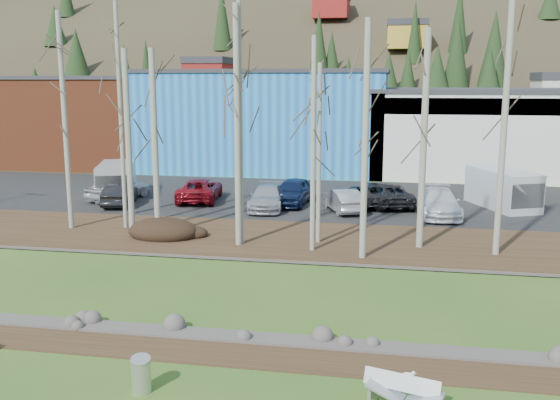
% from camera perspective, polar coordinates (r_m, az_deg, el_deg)
% --- Properties ---
extents(ground, '(200.00, 200.00, 0.00)m').
position_cam_1_polar(ground, '(16.17, -8.19, -16.62)').
color(ground, '#35581F').
rests_on(ground, ground).
extents(dirt_strip, '(80.00, 1.80, 0.03)m').
position_cam_1_polar(dirt_strip, '(17.96, -6.01, -13.59)').
color(dirt_strip, '#382616').
rests_on(dirt_strip, ground).
extents(near_bank_rocks, '(80.00, 0.80, 0.50)m').
position_cam_1_polar(near_bank_rocks, '(18.84, -5.14, -12.41)').
color(near_bank_rocks, '#47423D').
rests_on(near_bank_rocks, ground).
extents(river, '(80.00, 8.00, 0.90)m').
position_cam_1_polar(river, '(22.55, -2.34, -8.38)').
color(river, black).
rests_on(river, ground).
extents(far_bank_rocks, '(80.00, 0.80, 0.46)m').
position_cam_1_polar(far_bank_rocks, '(26.37, -0.38, -5.49)').
color(far_bank_rocks, '#47423D').
rests_on(far_bank_rocks, ground).
extents(far_bank, '(80.00, 7.00, 0.15)m').
position_cam_1_polar(far_bank, '(29.39, 0.78, -3.62)').
color(far_bank, '#382616').
rests_on(far_bank, ground).
extents(parking_lot, '(80.00, 14.00, 0.14)m').
position_cam_1_polar(parking_lot, '(39.54, 3.32, 0.13)').
color(parking_lot, black).
rests_on(parking_lot, ground).
extents(building_brick, '(16.32, 12.24, 7.80)m').
position_cam_1_polar(building_brick, '(59.99, -18.41, 6.96)').
color(building_brick, brown).
rests_on(building_brick, ground).
extents(building_blue, '(20.40, 12.24, 8.30)m').
position_cam_1_polar(building_blue, '(53.74, -1.18, 7.38)').
color(building_blue, blue).
rests_on(building_blue, ground).
extents(building_white, '(18.36, 12.24, 6.80)m').
position_cam_1_polar(building_white, '(53.19, 18.29, 6.00)').
color(building_white, silver).
rests_on(building_white, ground).
extents(hillside, '(160.00, 72.00, 35.00)m').
position_cam_1_polar(hillside, '(98.19, 7.88, 16.67)').
color(hillside, '#372D1F').
rests_on(hillside, ground).
extents(bench_damaged, '(1.87, 1.06, 0.79)m').
position_cam_1_polar(bench_damaged, '(15.17, 11.22, -16.97)').
color(bench_damaged, silver).
rests_on(bench_damaged, ground).
extents(litter_bin, '(0.58, 0.58, 0.81)m').
position_cam_1_polar(litter_bin, '(16.01, -12.57, -15.44)').
color(litter_bin, silver).
rests_on(litter_bin, ground).
extents(seagull, '(0.41, 0.19, 0.29)m').
position_cam_1_polar(seagull, '(16.53, 11.63, -15.47)').
color(seagull, gold).
rests_on(seagull, ground).
extents(dirt_mound, '(3.37, 2.38, 0.66)m').
position_cam_1_polar(dirt_mound, '(30.06, -10.62, -2.68)').
color(dirt_mound, black).
rests_on(dirt_mound, far_bank).
extents(birch_0, '(0.25, 0.25, 10.54)m').
position_cam_1_polar(birch_0, '(32.34, -19.07, 6.72)').
color(birch_0, '#B6B2A3').
rests_on(birch_0, far_bank).
extents(birch_1, '(0.20, 0.20, 10.98)m').
position_cam_1_polar(birch_1, '(31.65, -14.36, 7.30)').
color(birch_1, '#B6B2A3').
rests_on(birch_1, far_bank).
extents(birch_2, '(0.29, 0.29, 8.74)m').
position_cam_1_polar(birch_2, '(30.20, -13.69, 5.04)').
color(birch_2, '#B6B2A3').
rests_on(birch_2, far_bank).
extents(birch_3, '(0.20, 0.20, 11.22)m').
position_cam_1_polar(birch_3, '(27.65, -3.66, 7.39)').
color(birch_3, '#B6B2A3').
rests_on(birch_3, far_bank).
extents(birch_4, '(0.27, 0.27, 10.50)m').
position_cam_1_polar(birch_4, '(27.42, -3.93, 6.60)').
color(birch_4, '#B6B2A3').
rests_on(birch_4, far_bank).
extents(birch_5, '(0.20, 0.20, 8.05)m').
position_cam_1_polar(birch_5, '(27.97, 3.59, 4.17)').
color(birch_5, '#B6B2A3').
rests_on(birch_5, far_bank).
extents(birch_6, '(0.22, 0.22, 9.11)m').
position_cam_1_polar(birch_6, '(26.51, 3.05, 4.96)').
color(birch_6, '#B6B2A3').
rests_on(birch_6, far_bank).
extents(birch_7, '(0.27, 0.27, 9.70)m').
position_cam_1_polar(birch_7, '(25.53, 7.80, 5.31)').
color(birch_7, '#B6B2A3').
rests_on(birch_7, far_bank).
extents(birch_8, '(0.29, 0.29, 9.45)m').
position_cam_1_polar(birch_8, '(27.69, 13.01, 5.31)').
color(birch_8, '#B6B2A3').
rests_on(birch_8, far_bank).
extents(birch_9, '(0.27, 0.27, 11.14)m').
position_cam_1_polar(birch_9, '(27.33, 19.82, 6.64)').
color(birch_9, '#B6B2A3').
rests_on(birch_9, far_bank).
extents(birch_10, '(0.29, 0.29, 8.74)m').
position_cam_1_polar(birch_10, '(29.69, -11.37, 5.04)').
color(birch_10, '#B6B2A3').
rests_on(birch_10, far_bank).
extents(car_0, '(3.26, 4.71, 1.49)m').
position_cam_1_polar(car_0, '(39.95, -14.59, 1.09)').
color(car_0, silver).
rests_on(car_0, parking_lot).
extents(car_1, '(2.09, 4.10, 1.29)m').
position_cam_1_polar(car_1, '(38.17, -14.44, 0.50)').
color(car_1, black).
rests_on(car_1, parking_lot).
extents(car_2, '(2.95, 5.25, 1.39)m').
position_cam_1_polar(car_2, '(38.65, -7.34, 0.96)').
color(car_2, maroon).
rests_on(car_2, parking_lot).
extents(car_3, '(2.25, 4.78, 1.35)m').
position_cam_1_polar(car_3, '(35.87, -1.15, 0.24)').
color(car_3, '#ADAFB6').
rests_on(car_3, parking_lot).
extents(car_4, '(2.23, 4.72, 1.56)m').
position_cam_1_polar(car_4, '(37.17, 1.19, 0.78)').
color(car_4, '#122046').
rests_on(car_4, parking_lot).
extents(car_5, '(2.77, 4.15, 1.29)m').
position_cam_1_polar(car_5, '(35.38, 5.75, -0.00)').
color(car_5, '#B8B8BA').
rests_on(car_5, parking_lot).
extents(car_6, '(3.33, 5.25, 1.35)m').
position_cam_1_polar(car_6, '(37.32, 8.43, 0.55)').
color(car_6, '#28292B').
rests_on(car_6, parking_lot).
extents(car_7, '(2.34, 5.12, 1.45)m').
position_cam_1_polar(car_7, '(35.11, 14.34, -0.24)').
color(car_7, white).
rests_on(car_7, parking_lot).
extents(car_8, '(3.33, 5.25, 1.35)m').
position_cam_1_polar(car_8, '(37.30, 9.89, 0.50)').
color(car_8, '#28292B').
rests_on(car_8, parking_lot).
extents(van_white, '(3.87, 5.43, 2.19)m').
position_cam_1_polar(van_white, '(38.35, 19.84, 0.93)').
color(van_white, white).
rests_on(van_white, parking_lot).
extents(van_grey, '(3.45, 5.24, 2.12)m').
position_cam_1_polar(van_grey, '(40.68, -14.76, 1.71)').
color(van_grey, '#B1B4B6').
rests_on(van_grey, parking_lot).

